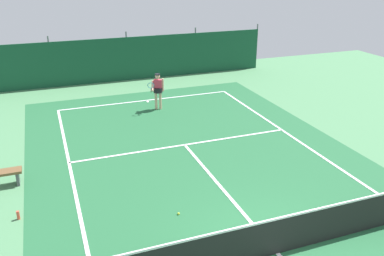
% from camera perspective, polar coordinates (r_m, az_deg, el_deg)
% --- Properties ---
extents(ground_plane, '(36.00, 36.00, 0.00)m').
position_cam_1_polar(ground_plane, '(10.08, 11.80, -16.74)').
color(ground_plane, '#4C8456').
extents(court_surface, '(11.02, 26.60, 0.01)m').
position_cam_1_polar(court_surface, '(10.08, 11.80, -16.72)').
color(court_surface, '#236038').
rests_on(court_surface, ground).
extents(tennis_net, '(10.12, 0.10, 1.10)m').
position_cam_1_polar(tennis_net, '(9.77, 12.04, -14.41)').
color(tennis_net, black).
rests_on(tennis_net, ground).
extents(back_fence, '(16.30, 0.98, 2.70)m').
position_cam_1_polar(back_fence, '(23.92, -9.12, 8.48)').
color(back_fence, '#14472D').
rests_on(back_fence, ground).
extents(tennis_player, '(0.82, 0.67, 1.64)m').
position_cam_1_polar(tennis_player, '(18.43, -4.80, 5.48)').
color(tennis_player, '#D8AD8C').
rests_on(tennis_player, ground).
extents(tennis_ball_near_player, '(0.07, 0.07, 0.07)m').
position_cam_1_polar(tennis_ball_near_player, '(11.12, -1.88, -11.84)').
color(tennis_ball_near_player, '#CCDB33').
rests_on(tennis_ball_near_player, ground).
extents(parked_car, '(2.08, 4.23, 1.68)m').
position_cam_1_polar(parked_car, '(27.46, -2.89, 10.87)').
color(parked_car, silver).
rests_on(parked_car, ground).
extents(water_bottle, '(0.08, 0.08, 0.24)m').
position_cam_1_polar(water_bottle, '(11.81, -23.07, -11.12)').
color(water_bottle, '#D84C38').
rests_on(water_bottle, ground).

